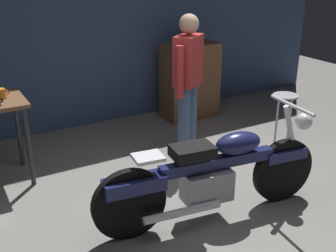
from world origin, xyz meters
The scene contains 7 objects.
ground_plane centered at (0.00, 0.00, 0.00)m, with size 12.00×12.00×0.00m, color gray.
back_wall centered at (0.00, 2.80, 1.55)m, with size 8.00×0.12×3.10m, color #384C70.
motorcycle centered at (0.06, -0.04, 0.45)m, with size 2.18×0.61×1.00m.
person_standing centered at (0.56, 1.19, 0.93)m, with size 0.48×0.40×1.67m.
shop_stool centered at (1.82, 0.89, 0.50)m, with size 0.32×0.32×0.64m.
wooden_dresser centered at (1.30, 2.30, 0.55)m, with size 0.80×0.47×1.10m.
mug_orange_travel centered at (-1.38, 1.65, 0.95)m, with size 0.12×0.08×0.10m.
Camera 1 is at (-1.92, -2.67, 2.21)m, focal length 44.48 mm.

